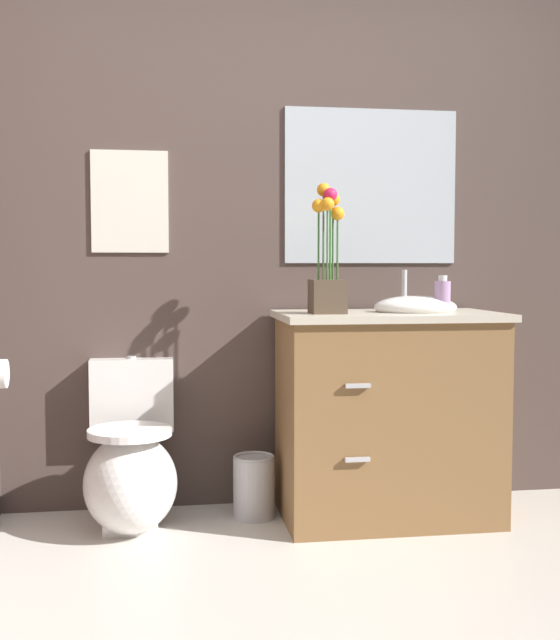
# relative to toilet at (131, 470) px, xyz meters

# --- Properties ---
(wall_back) EXTENTS (3.92, 0.05, 2.50)m
(wall_back) POSITION_rel_toilet_xyz_m (0.89, 0.30, 1.01)
(wall_back) COLOR #4C3D38
(wall_back) RESTS_ON ground_plane
(toilet) EXTENTS (0.38, 0.59, 0.69)m
(toilet) POSITION_rel_toilet_xyz_m (0.00, 0.00, 0.00)
(toilet) COLOR white
(toilet) RESTS_ON ground_plane
(vanity_cabinet) EXTENTS (0.94, 0.56, 1.07)m
(vanity_cabinet) POSITION_rel_toilet_xyz_m (1.09, -0.03, 0.21)
(vanity_cabinet) COLOR brown
(vanity_cabinet) RESTS_ON ground_plane
(flower_vase) EXTENTS (0.14, 0.14, 0.54)m
(flower_vase) POSITION_rel_toilet_xyz_m (0.81, -0.08, 0.83)
(flower_vase) COLOR #4C3D2D
(flower_vase) RESTS_ON vanity_cabinet
(soap_bottle) EXTENTS (0.07, 0.07, 0.16)m
(soap_bottle) POSITION_rel_toilet_xyz_m (1.31, -0.08, 0.72)
(soap_bottle) COLOR #B28CBF
(soap_bottle) RESTS_ON vanity_cabinet
(trash_bin) EXTENTS (0.18, 0.18, 0.27)m
(trash_bin) POSITION_rel_toilet_xyz_m (0.52, 0.06, -0.11)
(trash_bin) COLOR #B7B7BC
(trash_bin) RESTS_ON ground_plane
(wall_poster) EXTENTS (0.33, 0.01, 0.44)m
(wall_poster) POSITION_rel_toilet_xyz_m (0.00, 0.27, 1.12)
(wall_poster) COLOR silver
(wall_mirror) EXTENTS (0.80, 0.01, 0.70)m
(wall_mirror) POSITION_rel_toilet_xyz_m (1.09, 0.27, 1.21)
(wall_mirror) COLOR #B2BCC6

